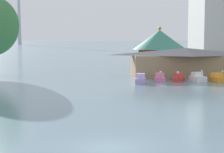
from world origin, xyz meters
name	(u,v)px	position (x,y,z in m)	size (l,w,h in m)	color
ground_plane	(108,148)	(0.00, 0.00, 0.00)	(2000.00, 2000.00, 0.00)	slate
pedal_boat_lavender	(141,79)	(5.96, 31.04, 0.51)	(1.81, 2.80, 1.43)	#B299D8
pedal_boat_pink	(160,78)	(9.06, 33.46, 0.45)	(1.65, 2.73, 1.53)	pink
pedal_boat_red	(179,78)	(11.66, 32.89, 0.46)	(2.22, 3.00, 1.52)	red
pedal_boat_white	(198,78)	(14.29, 32.46, 0.53)	(2.21, 2.62, 1.70)	white
pedal_boat_orange	(218,78)	(17.06, 32.05, 0.49)	(2.13, 2.92, 1.67)	orange
boathouse	(185,62)	(14.32, 39.90, 2.37)	(18.13, 8.05, 4.54)	#9E7F5B
green_roof_pavilion	(160,47)	(12.79, 54.17, 4.30)	(10.41, 10.41, 8.40)	#993328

